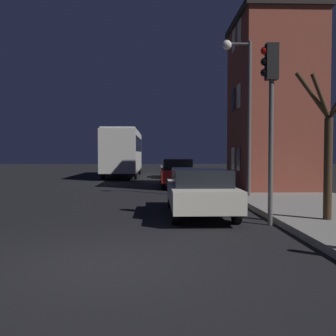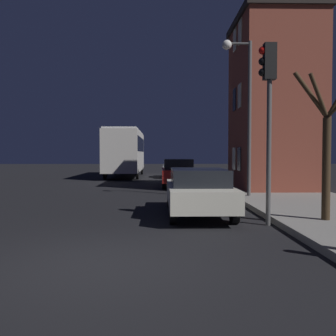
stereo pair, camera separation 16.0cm
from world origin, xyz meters
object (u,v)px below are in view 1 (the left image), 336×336
Objects in this scene: bare_tree at (329,143)px; bus at (123,149)px; car_far_lane at (173,168)px; traffic_light at (270,96)px; car_near_lane at (199,190)px; streetlamp at (242,95)px; car_mid_lane at (177,172)px.

bus is at bearing 108.63° from bare_tree.
bare_tree is 0.94× the size of car_far_lane.
car_near_lane is at bearing 133.72° from traffic_light.
car_near_lane is (-1.58, 1.65, -2.52)m from traffic_light.
traffic_light reaches higher than bare_tree.
traffic_light is at bearing -95.47° from streetlamp.
car_far_lane is at bearing -14.76° from bus.
car_near_lane is at bearing -88.97° from car_mid_lane.
car_mid_lane is (3.71, -9.29, -1.35)m from bus.
car_near_lane is at bearing -120.24° from streetlamp.
bus reaches higher than car_near_lane.
bare_tree is 11.65m from car_mid_lane.
streetlamp reaches higher than car_near_lane.
car_mid_lane reaches higher than car_near_lane.
bare_tree is 0.84× the size of car_near_lane.
car_mid_lane is at bearing 99.08° from traffic_light.
car_far_lane is (3.85, -1.02, -1.42)m from bus.
streetlamp reaches higher than car_far_lane.
bus is at bearing 105.09° from traffic_light.
car_far_lane is at bearing 89.00° from car_mid_lane.
bare_tree is at bearing -80.24° from streetlamp.
bus is 19.03m from car_near_lane.
streetlamp is 1.31× the size of car_near_lane.
bus is 4.23m from car_far_lane.
car_far_lane is (-1.60, 19.21, -2.53)m from traffic_light.
car_far_lane is at bearing 98.89° from bare_tree.
car_mid_lane is at bearing 105.93° from bare_tree.
car_near_lane is (-3.01, 1.85, -1.35)m from bare_tree.
car_near_lane is at bearing -78.21° from bus.
bus is (-5.96, 15.01, -1.97)m from streetlamp.
traffic_light is 20.98m from bus.
car_mid_lane is at bearing -91.00° from car_far_lane.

